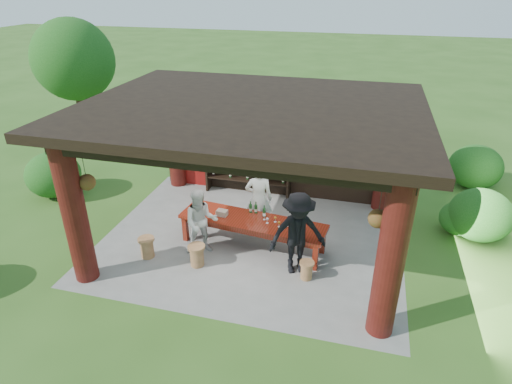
% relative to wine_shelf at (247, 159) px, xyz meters
% --- Properties ---
extents(ground, '(90.00, 90.00, 0.00)m').
position_rel_wine_shelf_xyz_m(ground, '(0.80, -2.45, -1.14)').
color(ground, '#2D5119').
rests_on(ground, ground).
extents(pavilion, '(7.50, 6.00, 3.60)m').
position_rel_wine_shelf_xyz_m(pavilion, '(0.79, -2.02, 0.99)').
color(pavilion, slate).
rests_on(pavilion, ground).
extents(wine_shelf, '(2.59, 0.39, 2.28)m').
position_rel_wine_shelf_xyz_m(wine_shelf, '(0.00, 0.00, 0.00)').
color(wine_shelf, black).
rests_on(wine_shelf, ground).
extents(tasting_table, '(3.67, 1.33, 0.75)m').
position_rel_wine_shelf_xyz_m(tasting_table, '(0.90, -2.75, -0.51)').
color(tasting_table, '#591D0C').
rests_on(tasting_table, ground).
extents(stool_near_left, '(0.40, 0.40, 0.53)m').
position_rel_wine_shelf_xyz_m(stool_near_left, '(-0.13, -3.83, -0.87)').
color(stool_near_left, brown).
rests_on(stool_near_left, ground).
extents(stool_near_right, '(0.33, 0.33, 0.43)m').
position_rel_wine_shelf_xyz_m(stool_near_right, '(2.38, -3.67, -0.92)').
color(stool_near_right, brown).
rests_on(stool_near_right, ground).
extents(stool_far_left, '(0.39, 0.39, 0.52)m').
position_rel_wine_shelf_xyz_m(stool_far_left, '(-1.40, -3.82, -0.87)').
color(stool_far_left, brown).
rests_on(stool_far_left, ground).
extents(host, '(0.77, 0.59, 1.90)m').
position_rel_wine_shelf_xyz_m(host, '(0.87, -2.04, -0.19)').
color(host, white).
rests_on(host, ground).
extents(guest_woman, '(0.98, 0.88, 1.65)m').
position_rel_wine_shelf_xyz_m(guest_woman, '(-0.22, -3.26, -0.32)').
color(guest_woman, silver).
rests_on(guest_woman, ground).
extents(guest_man, '(1.45, 1.18, 1.96)m').
position_rel_wine_shelf_xyz_m(guest_man, '(2.11, -3.45, -0.16)').
color(guest_man, black).
rests_on(guest_man, ground).
extents(table_bottles, '(0.46, 0.20, 0.31)m').
position_rel_wine_shelf_xyz_m(table_bottles, '(0.93, -2.44, -0.24)').
color(table_bottles, '#194C1E').
rests_on(table_bottles, tasting_table).
extents(table_glasses, '(0.86, 0.30, 0.15)m').
position_rel_wine_shelf_xyz_m(table_glasses, '(1.54, -2.79, -0.32)').
color(table_glasses, silver).
rests_on(table_glasses, tasting_table).
extents(napkin_basket, '(0.28, 0.21, 0.14)m').
position_rel_wine_shelf_xyz_m(napkin_basket, '(0.12, -2.73, -0.32)').
color(napkin_basket, '#BF6672').
rests_on(napkin_basket, tasting_table).
extents(shrubs, '(16.21, 9.94, 1.36)m').
position_rel_wine_shelf_xyz_m(shrubs, '(3.45, -1.40, -0.60)').
color(shrubs, '#194C14').
rests_on(shrubs, ground).
extents(trees, '(21.29, 10.85, 4.80)m').
position_rel_wine_shelf_xyz_m(trees, '(5.05, -1.00, 2.22)').
color(trees, '#3F2819').
rests_on(trees, ground).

